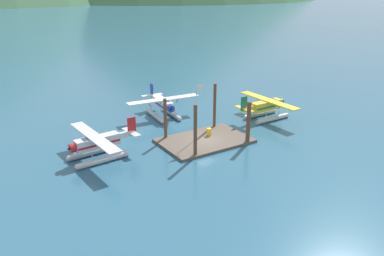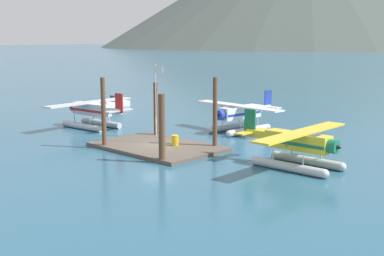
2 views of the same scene
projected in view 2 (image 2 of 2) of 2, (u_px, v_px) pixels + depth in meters
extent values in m
plane|color=#285670|center=(158.00, 148.00, 42.59)|extent=(1200.00, 1200.00, 0.00)
cube|color=brown|center=(158.00, 147.00, 42.56)|extent=(10.45, 6.98, 0.30)
cylinder|color=brown|center=(104.00, 113.00, 42.11)|extent=(0.38, 0.38, 5.95)
cylinder|color=brown|center=(162.00, 129.00, 37.20)|extent=(0.50, 0.50, 5.14)
cylinder|color=brown|center=(156.00, 110.00, 46.78)|extent=(0.40, 0.40, 5.13)
cylinder|color=brown|center=(215.00, 114.00, 41.84)|extent=(0.38, 0.38, 5.99)
cylinder|color=silver|center=(156.00, 104.00, 42.92)|extent=(0.08, 0.08, 6.61)
cube|color=white|center=(159.00, 69.00, 42.10)|extent=(0.90, 0.03, 0.56)
sphere|color=gold|center=(155.00, 64.00, 42.33)|extent=(0.10, 0.10, 0.10)
cylinder|color=gold|center=(175.00, 140.00, 42.23)|extent=(0.58, 0.58, 0.88)
torus|color=gold|center=(175.00, 140.00, 42.23)|extent=(0.62, 0.62, 0.04)
cylinder|color=#B7BABF|center=(306.00, 160.00, 37.09)|extent=(5.61, 0.76, 0.64)
sphere|color=#B7BABF|center=(342.00, 167.00, 35.24)|extent=(0.64, 0.64, 0.64)
cylinder|color=#B7BABF|center=(288.00, 167.00, 35.27)|extent=(5.61, 0.76, 0.64)
sphere|color=#B7BABF|center=(324.00, 174.00, 33.42)|extent=(0.64, 0.64, 0.64)
cylinder|color=#B7BABF|center=(321.00, 154.00, 36.18)|extent=(0.10, 0.10, 0.70)
cylinder|color=#B7BABF|center=(292.00, 149.00, 37.77)|extent=(0.10, 0.10, 0.70)
cylinder|color=#B7BABF|center=(303.00, 160.00, 34.36)|extent=(0.10, 0.10, 0.70)
cylinder|color=#B7BABF|center=(273.00, 155.00, 35.94)|extent=(0.10, 0.10, 0.70)
cube|color=yellow|center=(298.00, 141.00, 35.90)|extent=(4.83, 1.35, 1.20)
cube|color=#196B47|center=(298.00, 143.00, 35.91)|extent=(4.73, 1.36, 0.24)
cube|color=#283347|center=(312.00, 139.00, 35.12)|extent=(1.12, 1.08, 0.56)
cube|color=yellow|center=(302.00, 132.00, 35.58)|extent=(1.63, 10.43, 0.14)
cylinder|color=#196B47|center=(317.00, 133.00, 37.25)|extent=(0.09, 0.62, 0.84)
cylinder|color=#196B47|center=(285.00, 142.00, 34.03)|extent=(0.09, 0.62, 0.84)
cylinder|color=#196B47|center=(333.00, 147.00, 34.11)|extent=(0.62, 0.97, 0.96)
cone|color=black|center=(339.00, 148.00, 33.82)|extent=(0.36, 0.37, 0.36)
cube|color=yellow|center=(260.00, 134.00, 38.02)|extent=(2.21, 0.49, 0.56)
cube|color=#196B47|center=(250.00, 122.00, 38.47)|extent=(1.00, 0.14, 1.90)
cube|color=yellow|center=(251.00, 131.00, 38.53)|extent=(0.87, 3.22, 0.10)
cylinder|color=#B7BABF|center=(82.00, 126.00, 51.45)|extent=(5.63, 1.06, 0.64)
sphere|color=#B7BABF|center=(65.00, 123.00, 53.19)|extent=(0.64, 0.64, 0.64)
cylinder|color=#B7BABF|center=(101.00, 123.00, 53.36)|extent=(5.63, 1.06, 0.64)
sphere|color=#B7BABF|center=(84.00, 120.00, 55.10)|extent=(0.64, 0.64, 0.64)
cylinder|color=#B7BABF|center=(75.00, 119.00, 52.08)|extent=(0.10, 0.10, 0.70)
cylinder|color=#B7BABF|center=(90.00, 121.00, 50.59)|extent=(0.10, 0.10, 0.70)
cylinder|color=#B7BABF|center=(94.00, 116.00, 53.99)|extent=(0.10, 0.10, 0.70)
cylinder|color=#B7BABF|center=(109.00, 118.00, 52.50)|extent=(0.10, 0.10, 0.70)
cube|color=silver|center=(91.00, 109.00, 52.12)|extent=(4.88, 1.60, 1.20)
cube|color=#B21E1E|center=(92.00, 110.00, 52.14)|extent=(4.79, 1.61, 0.24)
cube|color=#283347|center=(85.00, 105.00, 52.73)|extent=(1.18, 1.13, 0.56)
cube|color=silver|center=(89.00, 102.00, 52.19)|extent=(2.19, 10.48, 0.14)
cylinder|color=#B21E1E|center=(72.00, 108.00, 50.57)|extent=(0.13, 0.63, 0.84)
cylinder|color=#B21E1E|center=(106.00, 103.00, 53.93)|extent=(0.13, 0.63, 0.84)
cylinder|color=#B21E1E|center=(75.00, 107.00, 53.80)|extent=(0.67, 1.00, 0.96)
cone|color=black|center=(72.00, 106.00, 54.08)|extent=(0.38, 0.39, 0.36)
cube|color=silver|center=(113.00, 111.00, 50.09)|extent=(2.23, 0.61, 0.56)
cube|color=#B21E1E|center=(119.00, 103.00, 49.38)|extent=(1.01, 0.20, 1.90)
cube|color=silver|center=(119.00, 111.00, 49.58)|extent=(1.04, 3.25, 0.10)
cylinder|color=#B7BABF|center=(249.00, 130.00, 49.23)|extent=(1.15, 5.63, 0.64)
sphere|color=#B7BABF|center=(229.00, 134.00, 47.40)|extent=(0.64, 0.64, 0.64)
cylinder|color=#B7BABF|center=(231.00, 127.00, 51.07)|extent=(1.15, 5.63, 0.64)
sphere|color=#B7BABF|center=(211.00, 130.00, 49.25)|extent=(0.64, 0.64, 0.64)
cylinder|color=#B7BABF|center=(241.00, 125.00, 48.33)|extent=(0.10, 0.10, 0.70)
cylinder|color=#B7BABF|center=(258.00, 122.00, 49.89)|extent=(0.10, 0.10, 0.70)
cylinder|color=#B7BABF|center=(222.00, 122.00, 50.17)|extent=(0.10, 0.10, 0.70)
cylinder|color=#B7BABF|center=(239.00, 119.00, 51.74)|extent=(0.10, 0.10, 0.70)
cube|color=white|center=(240.00, 112.00, 49.87)|extent=(1.67, 4.89, 1.20)
cube|color=#1E389E|center=(240.00, 113.00, 49.88)|extent=(1.68, 4.80, 0.24)
cube|color=#283347|center=(233.00, 110.00, 49.11)|extent=(1.15, 1.19, 0.56)
cube|color=white|center=(238.00, 106.00, 49.55)|extent=(10.48, 2.34, 0.14)
cylinder|color=#1E389E|center=(255.00, 112.00, 47.99)|extent=(0.63, 0.14, 0.84)
cylinder|color=#1E389E|center=(222.00, 107.00, 51.24)|extent=(0.63, 0.14, 0.84)
cylinder|color=#1E389E|center=(221.00, 115.00, 48.11)|extent=(1.01, 0.68, 0.96)
cone|color=black|center=(217.00, 115.00, 47.82)|extent=(0.39, 0.38, 0.36)
cube|color=white|center=(262.00, 108.00, 51.97)|extent=(0.64, 2.23, 0.56)
cube|color=#1E389E|center=(268.00, 99.00, 52.40)|extent=(0.21, 1.01, 1.90)
cube|color=white|center=(267.00, 107.00, 52.47)|extent=(3.26, 1.09, 0.10)
cube|color=silver|center=(114.00, 104.00, 68.52)|extent=(1.78, 4.29, 0.70)
sphere|color=silver|center=(127.00, 103.00, 69.93)|extent=(0.70, 0.70, 0.70)
cube|color=#283347|center=(116.00, 98.00, 68.59)|extent=(1.18, 1.27, 0.80)
cube|color=black|center=(100.00, 104.00, 66.95)|extent=(0.38, 0.34, 0.80)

